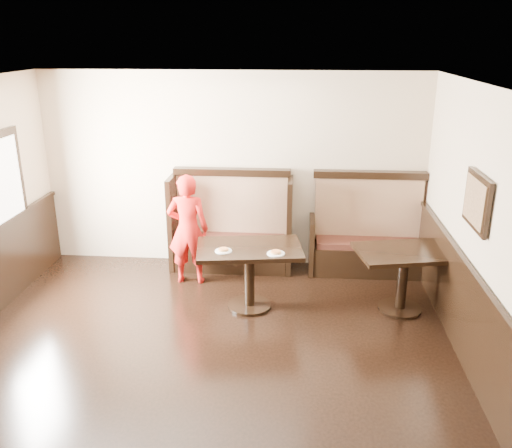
# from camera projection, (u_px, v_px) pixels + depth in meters

# --- Properties ---
(ground) EXTENTS (7.00, 7.00, 0.00)m
(ground) POSITION_uv_depth(u_px,v_px,m) (188.00, 410.00, 4.96)
(ground) COLOR black
(ground) RESTS_ON ground
(room_shell) EXTENTS (7.00, 7.00, 7.00)m
(room_shell) POSITION_uv_depth(u_px,v_px,m) (160.00, 329.00, 5.03)
(room_shell) COLOR tan
(room_shell) RESTS_ON ground
(booth_main) EXTENTS (1.75, 0.72, 1.45)m
(booth_main) POSITION_uv_depth(u_px,v_px,m) (232.00, 232.00, 7.88)
(booth_main) COLOR black
(booth_main) RESTS_ON ground
(booth_neighbor) EXTENTS (1.65, 0.72, 1.45)m
(booth_neighbor) POSITION_uv_depth(u_px,v_px,m) (367.00, 239.00, 7.75)
(booth_neighbor) COLOR black
(booth_neighbor) RESTS_ON ground
(table_main) EXTENTS (1.37, 0.97, 0.81)m
(table_main) POSITION_uv_depth(u_px,v_px,m) (249.00, 261.00, 6.65)
(table_main) COLOR black
(table_main) RESTS_ON ground
(table_neighbor) EXTENTS (1.27, 0.97, 0.79)m
(table_neighbor) POSITION_uv_depth(u_px,v_px,m) (404.00, 266.00, 6.58)
(table_neighbor) COLOR black
(table_neighbor) RESTS_ON ground
(child) EXTENTS (0.57, 0.38, 1.53)m
(child) POSITION_uv_depth(u_px,v_px,m) (188.00, 229.00, 7.31)
(child) COLOR red
(child) RESTS_ON ground
(pizza_plate_left) EXTENTS (0.20, 0.20, 0.04)m
(pizza_plate_left) POSITION_uv_depth(u_px,v_px,m) (223.00, 250.00, 6.45)
(pizza_plate_left) COLOR white
(pizza_plate_left) RESTS_ON table_main
(pizza_plate_right) EXTENTS (0.21, 0.21, 0.04)m
(pizza_plate_right) POSITION_uv_depth(u_px,v_px,m) (276.00, 253.00, 6.37)
(pizza_plate_right) COLOR white
(pizza_plate_right) RESTS_ON table_main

